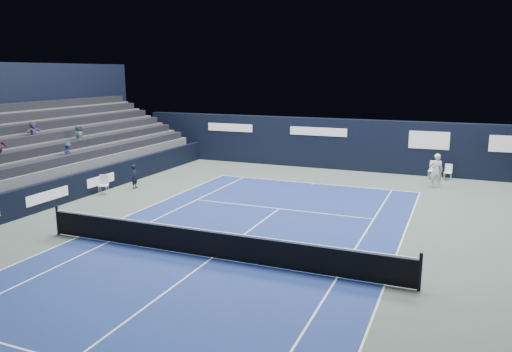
{
  "coord_description": "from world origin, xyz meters",
  "views": [
    {
      "loc": [
        7.13,
        -13.55,
        5.93
      ],
      "look_at": [
        -1.27,
        6.81,
        1.3
      ],
      "focal_mm": 35.0,
      "sensor_mm": 36.0,
      "label": 1
    }
  ],
  "objects_px": {
    "folding_chair_back_a": "(434,167)",
    "tennis_player": "(436,170)",
    "tennis_net": "(212,243)",
    "folding_chair_back_b": "(448,171)",
    "line_judge_chair": "(104,183)"
  },
  "relations": [
    {
      "from": "folding_chair_back_a",
      "to": "tennis_player",
      "type": "xyz_separation_m",
      "value": [
        0.23,
        -2.18,
        0.21
      ]
    },
    {
      "from": "tennis_net",
      "to": "tennis_player",
      "type": "relative_size",
      "value": 7.21
    },
    {
      "from": "tennis_player",
      "to": "folding_chair_back_a",
      "type": "bearing_deg",
      "value": 96.06
    },
    {
      "from": "folding_chair_back_a",
      "to": "tennis_player",
      "type": "distance_m",
      "value": 2.2
    },
    {
      "from": "folding_chair_back_b",
      "to": "tennis_net",
      "type": "height_order",
      "value": "tennis_net"
    },
    {
      "from": "folding_chair_back_b",
      "to": "line_judge_chair",
      "type": "height_order",
      "value": "line_judge_chair"
    },
    {
      "from": "tennis_net",
      "to": "line_judge_chair",
      "type": "bearing_deg",
      "value": 147.5
    },
    {
      "from": "line_judge_chair",
      "to": "tennis_net",
      "type": "bearing_deg",
      "value": -55.97
    },
    {
      "from": "tennis_player",
      "to": "line_judge_chair",
      "type": "bearing_deg",
      "value": -152.61
    },
    {
      "from": "line_judge_chair",
      "to": "tennis_player",
      "type": "distance_m",
      "value": 16.9
    },
    {
      "from": "folding_chair_back_b",
      "to": "line_judge_chair",
      "type": "relative_size",
      "value": 0.92
    },
    {
      "from": "folding_chair_back_b",
      "to": "folding_chair_back_a",
      "type": "bearing_deg",
      "value": -167.53
    },
    {
      "from": "tennis_net",
      "to": "tennis_player",
      "type": "bearing_deg",
      "value": 65.55
    },
    {
      "from": "folding_chair_back_b",
      "to": "tennis_net",
      "type": "distance_m",
      "value": 17.03
    },
    {
      "from": "tennis_net",
      "to": "folding_chair_back_a",
      "type": "bearing_deg",
      "value": 69.36
    }
  ]
}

